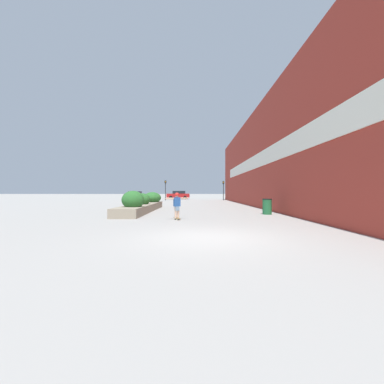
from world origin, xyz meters
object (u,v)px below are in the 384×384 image
object	(u,v)px
car_leftmost	(178,195)
car_center_left	(136,195)
car_center_right	(263,195)
traffic_light_right	(223,187)
trash_bin	(267,206)
traffic_light_left	(165,187)
skateboarder	(177,203)
skateboard	(177,218)

from	to	relation	value
car_leftmost	car_center_left	distance (m)	8.49
car_leftmost	car_center_left	world-z (taller)	car_leftmost
car_center_left	car_center_right	world-z (taller)	car_center_right
car_center_left	car_center_right	xyz separation A→B (m)	(23.70, -3.57, 0.08)
traffic_light_right	trash_bin	bearing A→B (deg)	-90.76
traffic_light_left	traffic_light_right	world-z (taller)	traffic_light_left
trash_bin	traffic_light_left	bearing A→B (deg)	109.60
traffic_light_left	car_center_left	bearing A→B (deg)	129.66
car_leftmost	traffic_light_left	world-z (taller)	traffic_light_left
car_leftmost	skateboarder	bearing A→B (deg)	-176.68
skateboarder	car_leftmost	bearing A→B (deg)	68.45
skateboard	skateboarder	distance (m)	0.80
skateboarder	car_center_left	size ratio (longest dim) A/B	0.30
car_center_right	car_leftmost	bearing A→B (deg)	-98.56
skateboard	traffic_light_left	world-z (taller)	traffic_light_left
skateboard	skateboarder	bearing A→B (deg)	0.00
skateboarder	car_center_right	bearing A→B (deg)	43.50
car_center_right	traffic_light_left	bearing A→B (deg)	-75.22
skateboard	skateboarder	size ratio (longest dim) A/B	0.47
car_center_left	traffic_light_left	xyz separation A→B (m)	(6.68, -8.06, 1.44)
skateboarder	trash_bin	size ratio (longest dim) A/B	1.30
skateboarder	car_center_left	distance (m)	38.40
car_center_right	traffic_light_right	world-z (taller)	traffic_light_right
skateboard	car_leftmost	xyz separation A→B (m)	(-2.07, 35.68, 0.75)
trash_bin	car_center_right	bearing A→B (deg)	75.51
trash_bin	car_leftmost	size ratio (longest dim) A/B	0.23
trash_bin	skateboard	bearing A→B (deg)	-150.29
car_center_right	skateboard	bearing A→B (deg)	-21.63
car_center_left	car_center_right	size ratio (longest dim) A/B	1.12
trash_bin	traffic_light_left	xyz separation A→B (m)	(-9.19, 25.80, 1.73)
car_center_right	traffic_light_right	size ratio (longest dim) A/B	1.20
trash_bin	traffic_light_right	distance (m)	26.63
car_leftmost	car_center_right	bearing A→B (deg)	-98.56
skateboard	traffic_light_left	bearing A→B (deg)	72.59
skateboard	car_leftmost	distance (m)	35.75
skateboard	traffic_light_right	size ratio (longest dim) A/B	0.19
skateboard	car_leftmost	world-z (taller)	car_leftmost
skateboard	car_center_left	world-z (taller)	car_center_left
traffic_light_right	car_center_left	bearing A→B (deg)	155.80
car_center_left	traffic_light_right	bearing A→B (deg)	65.80
skateboarder	car_center_right	size ratio (longest dim) A/B	0.33
car_center_left	traffic_light_right	world-z (taller)	traffic_light_right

